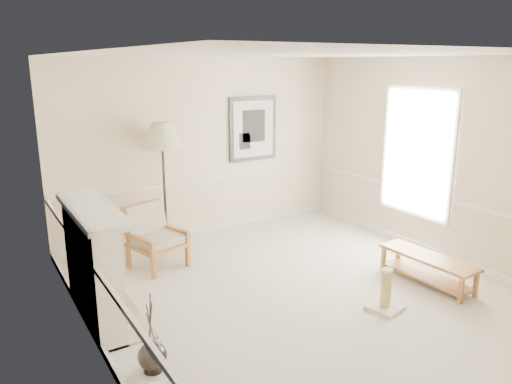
{
  "coord_description": "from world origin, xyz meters",
  "views": [
    {
      "loc": [
        -3.44,
        -4.69,
        2.81
      ],
      "look_at": [
        -0.2,
        0.7,
        1.17
      ],
      "focal_mm": 35.0,
      "sensor_mm": 36.0,
      "label": 1
    }
  ],
  "objects_px": {
    "armchair": "(153,233)",
    "scratching_post": "(385,297)",
    "bench": "(427,265)",
    "floor_vase": "(152,357)",
    "floor_lamp": "(162,139)"
  },
  "relations": [
    {
      "from": "floor_lamp",
      "to": "floor_vase",
      "type": "bearing_deg",
      "value": -113.41
    },
    {
      "from": "armchair",
      "to": "bench",
      "type": "distance_m",
      "value": 3.75
    },
    {
      "from": "floor_vase",
      "to": "bench",
      "type": "xyz_separation_m",
      "value": [
        3.74,
        0.01,
        0.11
      ]
    },
    {
      "from": "armchair",
      "to": "floor_lamp",
      "type": "height_order",
      "value": "floor_lamp"
    },
    {
      "from": "floor_lamp",
      "to": "bench",
      "type": "xyz_separation_m",
      "value": [
        2.42,
        -3.06,
        -1.45
      ]
    },
    {
      "from": "floor_lamp",
      "to": "scratching_post",
      "type": "xyz_separation_m",
      "value": [
        1.42,
        -3.31,
        -1.54
      ]
    },
    {
      "from": "bench",
      "to": "armchair",
      "type": "bearing_deg",
      "value": 139.59
    },
    {
      "from": "floor_lamp",
      "to": "bench",
      "type": "relative_size",
      "value": 1.45
    },
    {
      "from": "floor_vase",
      "to": "armchair",
      "type": "distance_m",
      "value": 2.62
    },
    {
      "from": "bench",
      "to": "scratching_post",
      "type": "relative_size",
      "value": 2.64
    },
    {
      "from": "floor_vase",
      "to": "floor_lamp",
      "type": "height_order",
      "value": "floor_lamp"
    },
    {
      "from": "bench",
      "to": "scratching_post",
      "type": "distance_m",
      "value": 1.03
    },
    {
      "from": "armchair",
      "to": "floor_vase",
      "type": "bearing_deg",
      "value": -126.72
    },
    {
      "from": "floor_vase",
      "to": "bench",
      "type": "height_order",
      "value": "floor_vase"
    },
    {
      "from": "armchair",
      "to": "scratching_post",
      "type": "distance_m",
      "value": 3.27
    }
  ]
}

